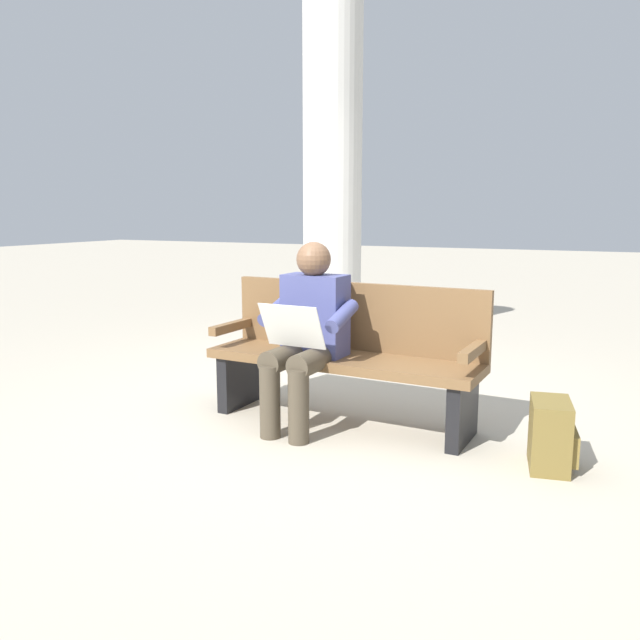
{
  "coord_description": "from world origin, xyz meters",
  "views": [
    {
      "loc": [
        -1.58,
        3.7,
        1.37
      ],
      "look_at": [
        0.08,
        0.15,
        0.7
      ],
      "focal_mm": 35.88,
      "sensor_mm": 36.0,
      "label": 1
    }
  ],
  "objects_px": {
    "backpack": "(551,435)",
    "support_pillar": "(332,174)",
    "bench_near": "(346,352)",
    "person_seated": "(307,330)"
  },
  "relations": [
    {
      "from": "bench_near",
      "to": "backpack",
      "type": "bearing_deg",
      "value": 170.57
    },
    {
      "from": "person_seated",
      "to": "backpack",
      "type": "height_order",
      "value": "person_seated"
    },
    {
      "from": "bench_near",
      "to": "person_seated",
      "type": "xyz_separation_m",
      "value": [
        0.18,
        0.23,
        0.17
      ]
    },
    {
      "from": "person_seated",
      "to": "support_pillar",
      "type": "relative_size",
      "value": 0.34
    },
    {
      "from": "person_seated",
      "to": "bench_near",
      "type": "bearing_deg",
      "value": -125.41
    },
    {
      "from": "backpack",
      "to": "support_pillar",
      "type": "height_order",
      "value": "support_pillar"
    },
    {
      "from": "bench_near",
      "to": "person_seated",
      "type": "height_order",
      "value": "person_seated"
    },
    {
      "from": "backpack",
      "to": "support_pillar",
      "type": "distance_m",
      "value": 3.8
    },
    {
      "from": "person_seated",
      "to": "backpack",
      "type": "bearing_deg",
      "value": -179.47
    },
    {
      "from": "person_seated",
      "to": "support_pillar",
      "type": "height_order",
      "value": "support_pillar"
    }
  ]
}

